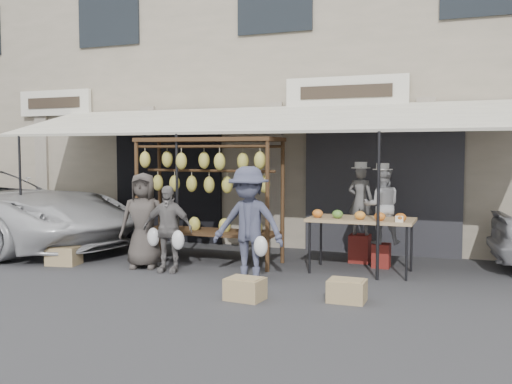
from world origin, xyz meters
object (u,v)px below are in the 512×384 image
vendor_left (360,201)px  customer_left (143,220)px  vendor_right (382,206)px  crate_near_a (245,289)px  banana_rack (208,176)px  customer_mid (168,229)px  produce_table (361,220)px  crate_near_b (347,291)px  customer_right (248,224)px  crate_far (64,256)px

vendor_left → customer_left: size_ratio=0.75×
vendor_right → crate_near_a: vendor_right is taller
vendor_left → customer_left: (-3.37, -1.80, -0.30)m
banana_rack → customer_mid: bearing=-106.8°
produce_table → vendor_left: 0.95m
customer_left → customer_mid: bearing=-31.8°
customer_mid → vendor_right: bearing=16.8°
customer_left → vendor_left: bearing=11.0°
vendor_right → crate_near_b: bearing=74.0°
crate_near_a → customer_mid: bearing=147.0°
vendor_left → banana_rack: bearing=24.4°
banana_rack → customer_right: 1.73m
vendor_right → customer_right: 2.48m
customer_right → crate_near_a: bearing=-71.0°
customer_mid → crate_near_b: 3.32m
customer_left → customer_right: customer_right is taller
customer_mid → customer_left: bearing=155.7°
banana_rack → vendor_left: 2.76m
banana_rack → crate_near_b: 3.67m
banana_rack → customer_right: size_ratio=1.47×
crate_near_a → crate_far: 4.02m
customer_right → crate_far: size_ratio=3.35×
customer_left → crate_far: 1.62m
banana_rack → vendor_left: (2.53, 1.00, -0.44)m
banana_rack → produce_table: size_ratio=1.53×
vendor_left → vendor_right: (0.43, -0.33, -0.05)m
banana_rack → crate_near_b: size_ratio=5.33×
customer_left → customer_right: size_ratio=0.93×
vendor_left → crate_near_b: size_ratio=2.52×
produce_table → vendor_right: 0.66m
vendor_right → produce_table: bearing=51.9°
vendor_right → crate_near_a: (-1.38, -2.83, -0.92)m
customer_right → crate_near_b: bearing=-23.6°
customer_left → crate_far: size_ratio=3.10×
customer_left → crate_near_b: bearing=-31.8°
vendor_left → customer_right: size_ratio=0.70×
produce_table → crate_near_a: bearing=-116.5°
vendor_left → customer_mid: bearing=37.5°
customer_mid → produce_table: bearing=9.5°
vendor_left → customer_right: bearing=59.7°
vendor_right → crate_far: bearing=4.4°
produce_table → crate_near_a: produce_table is taller
vendor_right → customer_right: customer_right is taller
customer_mid → crate_far: 2.09m
vendor_right → customer_mid: bearing=12.4°
banana_rack → customer_mid: banana_rack is taller
vendor_right → customer_left: bearing=7.2°
customer_left → crate_near_a: 2.86m
customer_mid → crate_near_a: 2.30m
banana_rack → customer_right: banana_rack is taller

